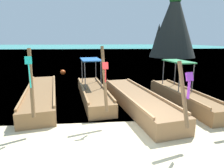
{
  "coord_description": "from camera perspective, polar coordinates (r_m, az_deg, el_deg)",
  "views": [
    {
      "loc": [
        -0.72,
        -5.41,
        3.09
      ],
      "look_at": [
        0.0,
        3.27,
        1.03
      ],
      "focal_mm": 30.21,
      "sensor_mm": 36.0,
      "label": 1
    }
  ],
  "objects": [
    {
      "name": "longtail_boat_violet_ribbon",
      "position": [
        8.92,
        7.4,
        -4.82
      ],
      "size": [
        2.61,
        6.91,
        2.5
      ],
      "color": "olive",
      "rests_on": "ground"
    },
    {
      "name": "ground",
      "position": [
        6.27,
        2.57,
        -16.24
      ],
      "size": [
        120.0,
        120.0,
        0.0
      ],
      "primitive_type": "plane",
      "color": "beige"
    },
    {
      "name": "karst_rock",
      "position": [
        36.5,
        17.92,
        16.85
      ],
      "size": [
        8.12,
        8.12,
        11.77
      ],
      "color": "#2D302B",
      "rests_on": "ground"
    },
    {
      "name": "longtail_boat_red_ribbon",
      "position": [
        10.04,
        -5.74,
        -2.55
      ],
      "size": [
        2.06,
        6.28,
        2.87
      ],
      "color": "brown",
      "rests_on": "ground"
    },
    {
      "name": "longtail_boat_turquoise_ribbon",
      "position": [
        10.42,
        -20.56,
        -2.98
      ],
      "size": [
        2.78,
        7.27,
        2.83
      ],
      "color": "brown",
      "rests_on": "ground"
    },
    {
      "name": "sea_water",
      "position": [
        66.76,
        -4.18,
        10.59
      ],
      "size": [
        120.0,
        120.0,
        0.0
      ],
      "primitive_type": "plane",
      "color": "#2DB29E",
      "rests_on": "ground"
    },
    {
      "name": "longtail_boat_orange_ribbon",
      "position": [
        9.88,
        20.69,
        -3.56
      ],
      "size": [
        1.75,
        5.89,
        2.33
      ],
      "color": "brown",
      "rests_on": "ground"
    },
    {
      "name": "mooring_buoy_near",
      "position": [
        17.53,
        -14.67,
        3.45
      ],
      "size": [
        0.45,
        0.45,
        0.45
      ],
      "color": "#EA5119",
      "rests_on": "sea_water"
    }
  ]
}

